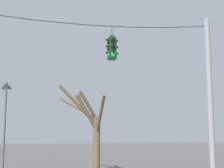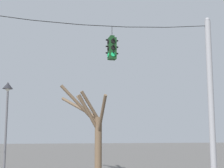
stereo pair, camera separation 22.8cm
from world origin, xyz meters
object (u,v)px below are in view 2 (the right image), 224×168
(traffic_light_over_intersection, at_px, (112,48))
(street_lamp, at_px, (7,103))
(bare_tree, at_px, (93,127))
(utility_pole_right, at_px, (211,99))

(traffic_light_over_intersection, distance_m, street_lamp, 6.78)
(street_lamp, bearing_deg, bare_tree, 21.00)
(utility_pole_right, relative_size, bare_tree, 1.49)
(utility_pole_right, distance_m, street_lamp, 10.52)
(utility_pole_right, xyz_separation_m, bare_tree, (-4.31, 6.57, -1.22))
(traffic_light_over_intersection, xyz_separation_m, street_lamp, (-4.48, 4.59, -2.19))
(traffic_light_over_intersection, xyz_separation_m, bare_tree, (0.67, 6.57, -3.36))
(traffic_light_over_intersection, distance_m, bare_tree, 7.41)
(utility_pole_right, bearing_deg, street_lamp, 154.16)
(utility_pole_right, height_order, street_lamp, utility_pole_right)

